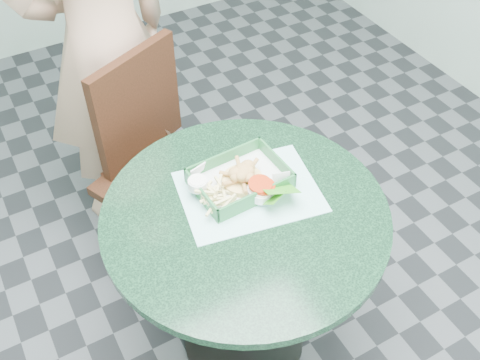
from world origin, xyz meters
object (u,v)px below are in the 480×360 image
food_basket (240,186)px  crab_sandwich (242,180)px  sauce_ramekin (198,186)px  dining_chair (153,155)px  cafe_table (245,250)px  diner_person (97,7)px

food_basket → crab_sandwich: 0.03m
sauce_ramekin → dining_chair: bearing=87.3°
crab_sandwich → dining_chair: bearing=101.9°
cafe_table → crab_sandwich: crab_sandwich is taller
diner_person → crab_sandwich: 0.87m
cafe_table → food_basket: food_basket is taller
cafe_table → crab_sandwich: (0.04, 0.09, 0.22)m
food_basket → sauce_ramekin: size_ratio=4.68×
sauce_ramekin → food_basket: bearing=-14.0°
crab_sandwich → sauce_ramekin: bearing=162.7°
crab_sandwich → sauce_ramekin: (-0.13, 0.04, 0.00)m
dining_chair → crab_sandwich: size_ratio=7.26×
cafe_table → dining_chair: size_ratio=0.94×
sauce_ramekin → cafe_table: bearing=-56.1°
dining_chair → diner_person: diner_person is taller
food_basket → sauce_ramekin: sauce_ramekin is taller
dining_chair → food_basket: dining_chair is taller
dining_chair → sauce_ramekin: (-0.02, -0.48, 0.27)m
cafe_table → crab_sandwich: 0.24m
cafe_table → diner_person: diner_person is taller
cafe_table → sauce_ramekin: 0.27m
diner_person → crab_sandwich: diner_person is taller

